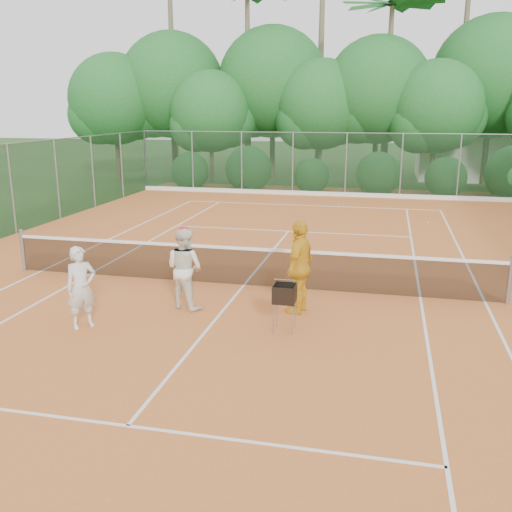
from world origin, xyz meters
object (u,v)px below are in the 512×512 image
Objects in this scene: ball_hopper at (285,294)px; player_yellow at (300,267)px; player_white at (81,287)px; player_center_grp at (185,268)px.

player_yellow is at bearing 66.26° from ball_hopper.
player_white is 3.91m from ball_hopper.
ball_hopper is (2.30, -0.85, -0.14)m from player_center_grp.
player_white is at bearing 172.29° from ball_hopper.
player_center_grp is at bearing -70.84° from player_yellow.
player_white is 2.17m from player_center_grp.
player_white is 0.82× the size of player_yellow.
player_yellow is at bearing -23.03° from player_white.
player_center_grp is 2.43m from player_yellow.
ball_hopper is at bearing 6.84° from player_yellow.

